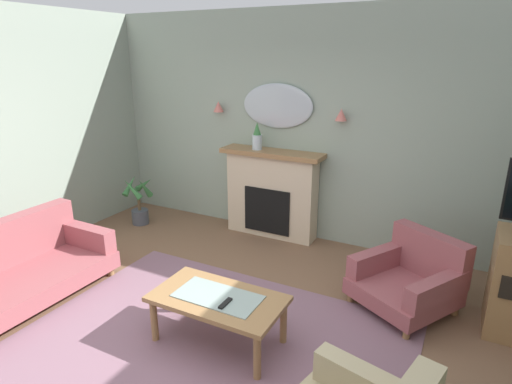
% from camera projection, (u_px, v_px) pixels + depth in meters
% --- Properties ---
extents(floor, '(6.96, 6.47, 0.10)m').
position_uv_depth(floor, '(194.00, 367.00, 3.41)').
color(floor, brown).
rests_on(floor, ground).
extents(wall_back, '(6.96, 0.10, 2.88)m').
position_uv_depth(wall_back, '(319.00, 129.00, 5.29)').
color(wall_back, '#93A393').
rests_on(wall_back, ground).
extents(patterned_rug, '(3.20, 2.40, 0.01)m').
position_uv_depth(patterned_rug, '(208.00, 347.00, 3.56)').
color(patterned_rug, '#7F5B6B').
rests_on(patterned_rug, ground).
extents(fireplace, '(1.36, 0.36, 1.16)m').
position_uv_depth(fireplace, '(271.00, 194.00, 5.62)').
color(fireplace, beige).
rests_on(fireplace, ground).
extents(mantel_vase_right, '(0.13, 0.13, 0.35)m').
position_uv_depth(mantel_vase_right, '(257.00, 138.00, 5.45)').
color(mantel_vase_right, silver).
rests_on(mantel_vase_right, fireplace).
extents(wall_mirror, '(0.96, 0.06, 0.56)m').
position_uv_depth(wall_mirror, '(277.00, 106.00, 5.38)').
color(wall_mirror, '#B2BCC6').
extents(wall_sconce_left, '(0.14, 0.14, 0.14)m').
position_uv_depth(wall_sconce_left, '(218.00, 107.00, 5.73)').
color(wall_sconce_left, '#D17066').
extents(wall_sconce_right, '(0.14, 0.14, 0.14)m').
position_uv_depth(wall_sconce_right, '(341.00, 115.00, 4.98)').
color(wall_sconce_right, '#D17066').
extents(coffee_table, '(1.10, 0.60, 0.45)m').
position_uv_depth(coffee_table, '(218.00, 302.00, 3.52)').
color(coffee_table, olive).
rests_on(coffee_table, ground).
extents(tv_remote, '(0.04, 0.16, 0.02)m').
position_uv_depth(tv_remote, '(225.00, 304.00, 3.38)').
color(tv_remote, black).
rests_on(tv_remote, coffee_table).
extents(floral_couch, '(0.88, 1.73, 0.76)m').
position_uv_depth(floral_couch, '(15.00, 270.00, 4.18)').
color(floral_couch, '#934C51').
rests_on(floral_couch, ground).
extents(armchair_by_coffee_table, '(1.11, 1.11, 0.71)m').
position_uv_depth(armchair_by_coffee_table, '(411.00, 277.00, 4.07)').
color(armchair_by_coffee_table, '#934C51').
rests_on(armchair_by_coffee_table, ground).
extents(potted_plant_small_fern, '(0.37, 0.38, 0.72)m').
position_uv_depth(potted_plant_small_fern, '(139.00, 203.00, 6.05)').
color(potted_plant_small_fern, '#474C56').
rests_on(potted_plant_small_fern, ground).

